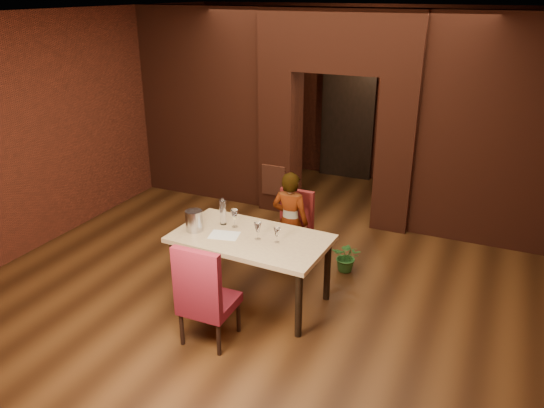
% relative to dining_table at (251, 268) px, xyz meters
% --- Properties ---
extents(floor, '(8.00, 8.00, 0.00)m').
position_rel_dining_table_xyz_m(floor, '(0.09, 0.84, -0.41)').
color(floor, '#462711').
rests_on(floor, ground).
extents(ceiling, '(7.00, 8.00, 0.04)m').
position_rel_dining_table_xyz_m(ceiling, '(0.09, 0.84, 2.79)').
color(ceiling, silver).
rests_on(ceiling, ground).
extents(wall_back, '(7.00, 0.04, 3.20)m').
position_rel_dining_table_xyz_m(wall_back, '(0.09, 4.84, 1.19)').
color(wall_back, maroon).
rests_on(wall_back, ground).
extents(wall_front, '(7.00, 0.04, 3.20)m').
position_rel_dining_table_xyz_m(wall_front, '(0.09, -3.16, 1.19)').
color(wall_front, maroon).
rests_on(wall_front, ground).
extents(wall_left, '(0.04, 8.00, 3.20)m').
position_rel_dining_table_xyz_m(wall_left, '(-3.41, 0.84, 1.19)').
color(wall_left, maroon).
rests_on(wall_left, ground).
extents(pillar_left, '(0.55, 0.55, 2.30)m').
position_rel_dining_table_xyz_m(pillar_left, '(-0.86, 2.84, 0.74)').
color(pillar_left, maroon).
rests_on(pillar_left, ground).
extents(pillar_right, '(0.55, 0.55, 2.30)m').
position_rel_dining_table_xyz_m(pillar_right, '(1.04, 2.84, 0.74)').
color(pillar_right, maroon).
rests_on(pillar_right, ground).
extents(lintel, '(2.45, 0.55, 0.90)m').
position_rel_dining_table_xyz_m(lintel, '(0.09, 2.84, 2.34)').
color(lintel, maroon).
rests_on(lintel, ground).
extents(wing_wall_left, '(2.28, 0.35, 3.20)m').
position_rel_dining_table_xyz_m(wing_wall_left, '(-2.27, 2.84, 1.19)').
color(wing_wall_left, maroon).
rests_on(wing_wall_left, ground).
extents(wing_wall_right, '(2.28, 0.35, 3.20)m').
position_rel_dining_table_xyz_m(wing_wall_right, '(2.45, 2.84, 1.19)').
color(wing_wall_right, maroon).
rests_on(wing_wall_right, ground).
extents(vent_panel, '(0.40, 0.03, 0.50)m').
position_rel_dining_table_xyz_m(vent_panel, '(-0.86, 2.54, 0.14)').
color(vent_panel, '#A24B2F').
rests_on(vent_panel, ground).
extents(rear_door, '(0.90, 0.08, 2.10)m').
position_rel_dining_table_xyz_m(rear_door, '(-0.31, 4.78, 0.64)').
color(rear_door, black).
rests_on(rear_door, ground).
extents(rear_door_frame, '(1.02, 0.04, 2.22)m').
position_rel_dining_table_xyz_m(rear_door_frame, '(-0.31, 4.74, 0.64)').
color(rear_door_frame, black).
rests_on(rear_door_frame, ground).
extents(dining_table, '(1.81, 1.07, 0.83)m').
position_rel_dining_table_xyz_m(dining_table, '(0.00, 0.00, 0.00)').
color(dining_table, tan).
rests_on(dining_table, ground).
extents(chair_far, '(0.47, 0.47, 1.02)m').
position_rel_dining_table_xyz_m(chair_far, '(0.11, 0.95, 0.10)').
color(chair_far, maroon).
rests_on(chair_far, ground).
extents(chair_near, '(0.53, 0.53, 1.14)m').
position_rel_dining_table_xyz_m(chair_near, '(-0.05, -0.85, 0.16)').
color(chair_near, maroon).
rests_on(chair_near, ground).
extents(person_seated, '(0.49, 0.33, 1.35)m').
position_rel_dining_table_xyz_m(person_seated, '(0.12, 0.88, 0.26)').
color(person_seated, silver).
rests_on(person_seated, ground).
extents(wine_glass_a, '(0.09, 0.09, 0.22)m').
position_rel_dining_table_xyz_m(wine_glass_a, '(-0.28, 0.15, 0.53)').
color(wine_glass_a, white).
rests_on(wine_glass_a, dining_table).
extents(wine_glass_b, '(0.08, 0.08, 0.21)m').
position_rel_dining_table_xyz_m(wine_glass_b, '(0.11, -0.03, 0.52)').
color(wine_glass_b, white).
rests_on(wine_glass_b, dining_table).
extents(wine_glass_c, '(0.07, 0.07, 0.18)m').
position_rel_dining_table_xyz_m(wine_glass_c, '(0.34, -0.02, 0.51)').
color(wine_glass_c, white).
rests_on(wine_glass_c, dining_table).
extents(tasting_sheet, '(0.38, 0.31, 0.00)m').
position_rel_dining_table_xyz_m(tasting_sheet, '(-0.29, -0.10, 0.42)').
color(tasting_sheet, silver).
rests_on(tasting_sheet, dining_table).
extents(wine_bucket, '(0.20, 0.20, 0.25)m').
position_rel_dining_table_xyz_m(wine_bucket, '(-0.67, -0.12, 0.54)').
color(wine_bucket, '#ADADB4').
rests_on(wine_bucket, dining_table).
extents(water_bottle, '(0.08, 0.08, 0.33)m').
position_rel_dining_table_xyz_m(water_bottle, '(-0.45, 0.17, 0.58)').
color(water_bottle, white).
rests_on(water_bottle, dining_table).
extents(potted_plant, '(0.40, 0.36, 0.41)m').
position_rel_dining_table_xyz_m(potted_plant, '(0.83, 1.13, -0.21)').
color(potted_plant, '#2C6929').
rests_on(potted_plant, ground).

